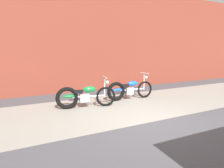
# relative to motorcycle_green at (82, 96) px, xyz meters

# --- Properties ---
(ground_plane) EXTENTS (80.00, 80.00, 0.00)m
(ground_plane) POSITION_rel_motorcycle_green_xyz_m (1.17, -2.21, -0.40)
(ground_plane) COLOR #47474C
(sidewalk_slab) EXTENTS (36.00, 3.50, 0.01)m
(sidewalk_slab) POSITION_rel_motorcycle_green_xyz_m (1.17, -0.46, -0.40)
(sidewalk_slab) COLOR gray
(sidewalk_slab) RESTS_ON ground
(brick_building_wall) EXTENTS (36.00, 0.50, 4.99)m
(brick_building_wall) POSITION_rel_motorcycle_green_xyz_m (1.17, 2.99, 2.10)
(brick_building_wall) COLOR brown
(brick_building_wall) RESTS_ON ground
(motorcycle_green) EXTENTS (1.98, 0.72, 1.03)m
(motorcycle_green) POSITION_rel_motorcycle_green_xyz_m (0.00, 0.00, 0.00)
(motorcycle_green) COLOR black
(motorcycle_green) RESTS_ON ground
(motorcycle_blue) EXTENTS (2.01, 0.58, 1.03)m
(motorcycle_blue) POSITION_rel_motorcycle_green_xyz_m (1.97, 0.31, 0.00)
(motorcycle_blue) COLOR black
(motorcycle_blue) RESTS_ON ground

